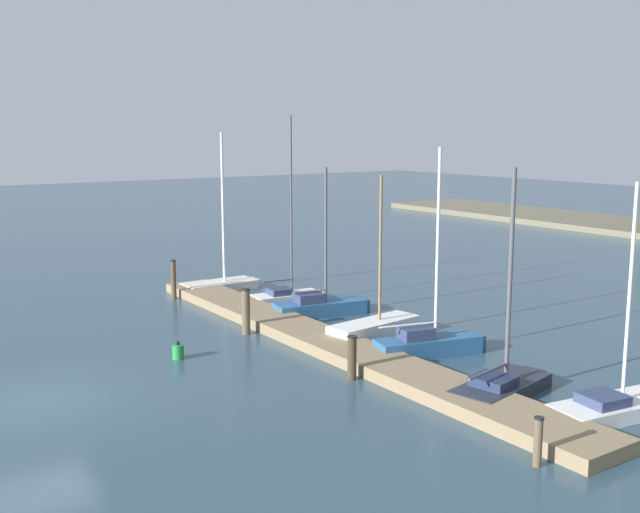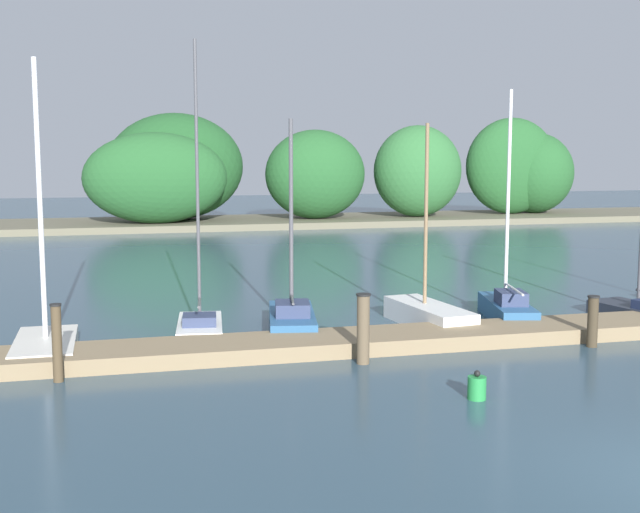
# 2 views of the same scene
# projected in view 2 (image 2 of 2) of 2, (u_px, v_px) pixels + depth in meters

# --- Properties ---
(dock_pier) EXTENTS (20.83, 1.80, 0.35)m
(dock_pier) POSITION_uv_depth(u_px,v_px,m) (451.00, 336.00, 19.75)
(dock_pier) COLOR #847051
(dock_pier) RESTS_ON ground
(far_shore) EXTENTS (64.64, 8.00, 7.09)m
(far_shore) POSITION_uv_depth(u_px,v_px,m) (315.00, 179.00, 52.78)
(far_shore) COLOR #66604C
(far_shore) RESTS_ON ground
(sailboat_0) EXTENTS (1.33, 3.33, 6.66)m
(sailboat_0) POSITION_uv_depth(u_px,v_px,m) (45.00, 340.00, 18.59)
(sailboat_0) COLOR silver
(sailboat_0) RESTS_ON ground
(sailboat_1) EXTENTS (1.42, 3.03, 7.32)m
(sailboat_1) POSITION_uv_depth(u_px,v_px,m) (200.00, 322.00, 20.51)
(sailboat_1) COLOR white
(sailboat_1) RESTS_ON ground
(sailboat_2) EXTENTS (1.74, 3.74, 5.43)m
(sailboat_2) POSITION_uv_depth(u_px,v_px,m) (292.00, 317.00, 21.06)
(sailboat_2) COLOR #285684
(sailboat_2) RESTS_ON ground
(sailboat_3) EXTENTS (1.44, 3.64, 5.34)m
(sailboat_3) POSITION_uv_depth(u_px,v_px,m) (426.00, 313.00, 21.71)
(sailboat_3) COLOR white
(sailboat_3) RESTS_ON ground
(sailboat_4) EXTENTS (1.72, 3.60, 6.27)m
(sailboat_4) POSITION_uv_depth(u_px,v_px,m) (506.00, 306.00, 22.43)
(sailboat_4) COLOR #285684
(sailboat_4) RESTS_ON ground
(mooring_piling_0) EXTENTS (0.23, 0.23, 1.59)m
(mooring_piling_0) POSITION_uv_depth(u_px,v_px,m) (57.00, 343.00, 16.32)
(mooring_piling_0) COLOR #4C3D28
(mooring_piling_0) RESTS_ON ground
(mooring_piling_1) EXTENTS (0.32, 0.32, 1.55)m
(mooring_piling_1) POSITION_uv_depth(u_px,v_px,m) (363.00, 329.00, 17.74)
(mooring_piling_1) COLOR brown
(mooring_piling_1) RESTS_ON ground
(mooring_piling_2) EXTENTS (0.28, 0.28, 1.23)m
(mooring_piling_2) POSITION_uv_depth(u_px,v_px,m) (593.00, 321.00, 19.31)
(mooring_piling_2) COLOR #3D3323
(mooring_piling_2) RESTS_ON ground
(channel_buoy_0) EXTENTS (0.35, 0.35, 0.55)m
(channel_buoy_0) POSITION_uv_depth(u_px,v_px,m) (477.00, 387.00, 15.23)
(channel_buoy_0) COLOR #23843D
(channel_buoy_0) RESTS_ON ground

